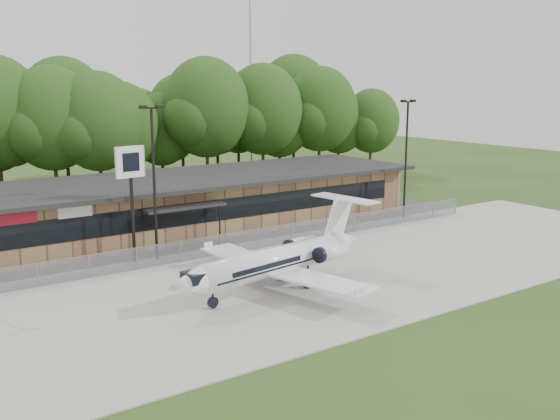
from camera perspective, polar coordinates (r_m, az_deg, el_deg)
ground at (r=31.93m, az=9.66°, el=-9.96°), size 160.00×160.00×0.00m
apron at (r=37.69m, az=1.14°, el=-6.33°), size 64.00×18.00×0.08m
parking_lot at (r=47.15m, az=-7.03°, el=-2.75°), size 50.00×9.00×0.06m
terminal at (r=50.58m, az=-9.42°, el=0.65°), size 41.00×11.65×4.30m
fence at (r=43.14m, az=-4.28°, el=-3.03°), size 46.00×0.04×1.52m
treeline at (r=66.64m, az=-16.26°, el=7.56°), size 72.00×12.00×15.00m
radio_mast at (r=81.38m, az=-2.71°, el=12.17°), size 0.20×0.20×25.00m
light_pole_mid at (r=41.26m, az=-11.47°, el=3.47°), size 1.55×0.30×10.23m
light_pole_right at (r=54.43m, az=11.47°, el=5.38°), size 1.55×0.30×10.23m
business_jet at (r=35.39m, az=-0.15°, el=-4.71°), size 14.18×12.70×4.77m
pole_sign at (r=41.00m, az=-13.49°, el=3.19°), size 2.02×0.53×7.68m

